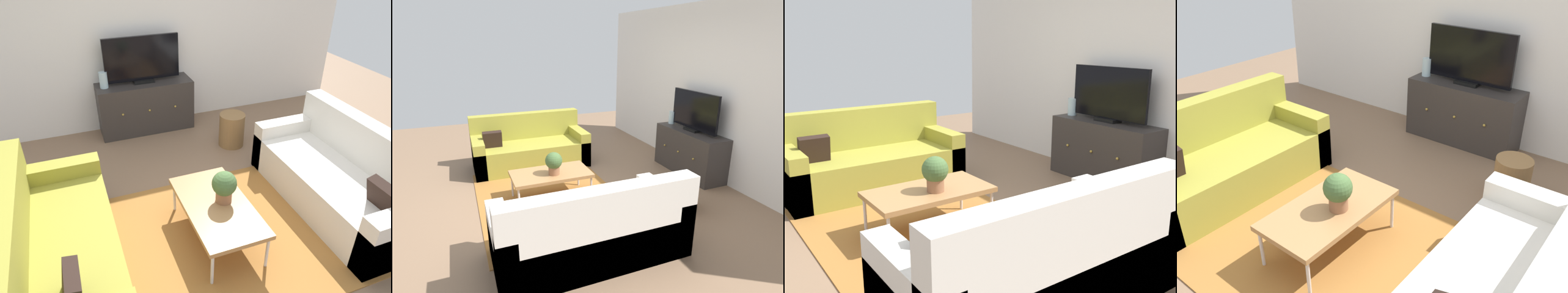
{
  "view_description": "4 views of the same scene",
  "coord_description": "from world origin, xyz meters",
  "views": [
    {
      "loc": [
        -1.09,
        -2.43,
        2.54
      ],
      "look_at": [
        0.0,
        0.43,
        0.7
      ],
      "focal_mm": 33.21,
      "sensor_mm": 36.0,
      "label": 1
    },
    {
      "loc": [
        4.03,
        -1.2,
        2.13
      ],
      "look_at": [
        0.0,
        0.43,
        0.7
      ],
      "focal_mm": 30.0,
      "sensor_mm": 36.0,
      "label": 2
    },
    {
      "loc": [
        3.26,
        -1.85,
        1.7
      ],
      "look_at": [
        0.0,
        0.43,
        0.7
      ],
      "focal_mm": 40.76,
      "sensor_mm": 36.0,
      "label": 3
    },
    {
      "loc": [
        1.92,
        -2.01,
        2.35
      ],
      "look_at": [
        0.0,
        0.43,
        0.7
      ],
      "focal_mm": 38.31,
      "sensor_mm": 36.0,
      "label": 4
    }
  ],
  "objects": [
    {
      "name": "couch_left_side",
      "position": [
        -1.44,
        -0.1,
        0.29
      ],
      "size": [
        0.87,
        1.92,
        0.89
      ],
      "color": "olive",
      "rests_on": "ground_plane"
    },
    {
      "name": "wicker_basket",
      "position": [
        0.9,
        1.41,
        0.23
      ],
      "size": [
        0.34,
        0.34,
        0.45
      ],
      "primitive_type": "cylinder",
      "color": "olive",
      "rests_on": "ground_plane"
    },
    {
      "name": "area_rug",
      "position": [
        0.0,
        -0.15,
        0.01
      ],
      "size": [
        2.5,
        1.9,
        0.01
      ],
      "primitive_type": "cube",
      "color": "#9E662D",
      "rests_on": "ground_plane"
    },
    {
      "name": "wall_back",
      "position": [
        0.0,
        2.55,
        1.35
      ],
      "size": [
        6.4,
        0.12,
        2.7
      ],
      "primitive_type": "cube",
      "color": "white",
      "rests_on": "ground_plane"
    },
    {
      "name": "tv_console",
      "position": [
        -0.06,
        2.27,
        0.36
      ],
      "size": [
        1.33,
        0.47,
        0.72
      ],
      "color": "#332D2B",
      "rests_on": "ground_plane"
    },
    {
      "name": "ground_plane",
      "position": [
        0.0,
        0.0,
        0.0
      ],
      "size": [
        10.0,
        10.0,
        0.0
      ],
      "primitive_type": "plane",
      "color": "#84664C"
    },
    {
      "name": "coffee_table",
      "position": [
        0.0,
        -0.12,
        0.36
      ],
      "size": [
        0.59,
        1.07,
        0.39
      ],
      "color": "#A37547",
      "rests_on": "ground_plane"
    },
    {
      "name": "glass_vase",
      "position": [
        -0.61,
        2.27,
        0.83
      ],
      "size": [
        0.11,
        0.11,
        0.22
      ],
      "primitive_type": "cylinder",
      "color": "silver",
      "rests_on": "tv_console"
    },
    {
      "name": "flat_screen_tv",
      "position": [
        -0.06,
        2.29,
        1.04
      ],
      "size": [
        1.03,
        0.16,
        0.64
      ],
      "color": "black",
      "rests_on": "tv_console"
    },
    {
      "name": "potted_plant",
      "position": [
        0.08,
        -0.09,
        0.57
      ],
      "size": [
        0.23,
        0.23,
        0.31
      ],
      "color": "#936042",
      "rests_on": "coffee_table"
    },
    {
      "name": "couch_right_side",
      "position": [
        1.44,
        -0.1,
        0.29
      ],
      "size": [
        0.87,
        1.92,
        0.89
      ],
      "color": "silver",
      "rests_on": "ground_plane"
    }
  ]
}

